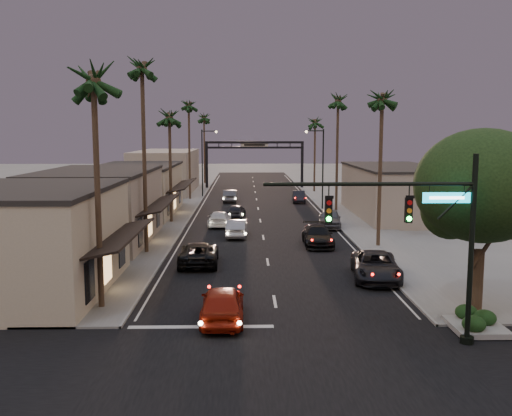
{
  "coord_description": "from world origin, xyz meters",
  "views": [
    {
      "loc": [
        -1.53,
        -18.34,
        8.63
      ],
      "look_at": [
        -0.61,
        27.73,
        2.5
      ],
      "focal_mm": 40.0,
      "sensor_mm": 36.0,
      "label": 1
    }
  ],
  "objects_px": {
    "palm_ra": "(382,94)",
    "curbside_near": "(376,266)",
    "corner_tree": "(484,191)",
    "palm_lb": "(142,63)",
    "oncoming_silver": "(237,228)",
    "palm_la": "(93,72)",
    "palm_lc": "(169,113)",
    "traffic_signal": "(425,222)",
    "streetlight_right": "(320,162)",
    "palm_ld": "(189,102)",
    "curbside_black": "(318,236)",
    "arch": "(254,153)",
    "palm_rb": "(338,97)",
    "palm_far": "(204,115)",
    "streetlight_left": "(204,157)",
    "palm_rc": "(315,119)",
    "oncoming_pickup": "(199,253)",
    "oncoming_red": "(222,304)"
  },
  "relations": [
    {
      "from": "palm_lb",
      "to": "oncoming_silver",
      "type": "distance_m",
      "value": 15.52
    },
    {
      "from": "palm_la",
      "to": "curbside_black",
      "type": "bearing_deg",
      "value": 50.83
    },
    {
      "from": "oncoming_red",
      "to": "palm_ld",
      "type": "bearing_deg",
      "value": -83.16
    },
    {
      "from": "palm_la",
      "to": "palm_ra",
      "type": "height_order",
      "value": "same"
    },
    {
      "from": "palm_la",
      "to": "oncoming_silver",
      "type": "height_order",
      "value": "palm_la"
    },
    {
      "from": "traffic_signal",
      "to": "palm_la",
      "type": "xyz_separation_m",
      "value": [
        -14.29,
        5.0,
        6.36
      ]
    },
    {
      "from": "streetlight_left",
      "to": "palm_ld",
      "type": "height_order",
      "value": "palm_ld"
    },
    {
      "from": "palm_ra",
      "to": "curbside_near",
      "type": "bearing_deg",
      "value": -104.01
    },
    {
      "from": "palm_lc",
      "to": "curbside_near",
      "type": "height_order",
      "value": "palm_lc"
    },
    {
      "from": "palm_rb",
      "to": "palm_rc",
      "type": "height_order",
      "value": "palm_rb"
    },
    {
      "from": "palm_la",
      "to": "palm_rb",
      "type": "distance_m",
      "value": 39.01
    },
    {
      "from": "palm_ld",
      "to": "arch",
      "type": "bearing_deg",
      "value": 60.17
    },
    {
      "from": "traffic_signal",
      "to": "palm_la",
      "type": "height_order",
      "value": "palm_la"
    },
    {
      "from": "palm_rb",
      "to": "curbside_near",
      "type": "xyz_separation_m",
      "value": [
        -2.4,
        -29.62,
        -11.62
      ]
    },
    {
      "from": "palm_far",
      "to": "oncoming_pickup",
      "type": "height_order",
      "value": "palm_far"
    },
    {
      "from": "arch",
      "to": "curbside_near",
      "type": "bearing_deg",
      "value": -83.64
    },
    {
      "from": "palm_rb",
      "to": "palm_far",
      "type": "xyz_separation_m",
      "value": [
        -16.9,
        34.0,
        -0.97
      ]
    },
    {
      "from": "arch",
      "to": "oncoming_silver",
      "type": "bearing_deg",
      "value": -93.02
    },
    {
      "from": "arch",
      "to": "palm_rb",
      "type": "relative_size",
      "value": 1.07
    },
    {
      "from": "curbside_near",
      "to": "curbside_black",
      "type": "bearing_deg",
      "value": 108.95
    },
    {
      "from": "arch",
      "to": "palm_ld",
      "type": "height_order",
      "value": "palm_ld"
    },
    {
      "from": "palm_lb",
      "to": "oncoming_silver",
      "type": "xyz_separation_m",
      "value": [
        6.4,
        6.31,
        -12.65
      ]
    },
    {
      "from": "streetlight_right",
      "to": "streetlight_left",
      "type": "xyz_separation_m",
      "value": [
        -13.84,
        13.0,
        0.0
      ]
    },
    {
      "from": "palm_rc",
      "to": "curbside_black",
      "type": "distance_m",
      "value": 40.9
    },
    {
      "from": "corner_tree",
      "to": "palm_ra",
      "type": "bearing_deg",
      "value": 93.03
    },
    {
      "from": "palm_la",
      "to": "curbside_near",
      "type": "relative_size",
      "value": 2.3
    },
    {
      "from": "traffic_signal",
      "to": "palm_far",
      "type": "bearing_deg",
      "value": 100.7
    },
    {
      "from": "oncoming_red",
      "to": "palm_far",
      "type": "bearing_deg",
      "value": -85.7
    },
    {
      "from": "streetlight_right",
      "to": "oncoming_silver",
      "type": "xyz_separation_m",
      "value": [
        -9.12,
        -16.69,
        -4.59
      ]
    },
    {
      "from": "palm_rc",
      "to": "curbside_black",
      "type": "relative_size",
      "value": 2.29
    },
    {
      "from": "palm_la",
      "to": "palm_far",
      "type": "distance_m",
      "value": 69.0
    },
    {
      "from": "palm_ld",
      "to": "oncoming_pickup",
      "type": "relative_size",
      "value": 2.63
    },
    {
      "from": "palm_ra",
      "to": "palm_lb",
      "type": "bearing_deg",
      "value": -173.37
    },
    {
      "from": "arch",
      "to": "curbside_near",
      "type": "distance_m",
      "value": 56.17
    },
    {
      "from": "palm_la",
      "to": "palm_rb",
      "type": "xyz_separation_m",
      "value": [
        17.2,
        35.0,
        0.97
      ]
    },
    {
      "from": "streetlight_left",
      "to": "palm_rc",
      "type": "height_order",
      "value": "palm_rc"
    },
    {
      "from": "streetlight_right",
      "to": "streetlight_left",
      "type": "distance_m",
      "value": 18.99
    },
    {
      "from": "palm_ra",
      "to": "arch",
      "type": "bearing_deg",
      "value": 100.59
    },
    {
      "from": "palm_la",
      "to": "palm_lc",
      "type": "distance_m",
      "value": 27.02
    },
    {
      "from": "traffic_signal",
      "to": "oncoming_silver",
      "type": "bearing_deg",
      "value": 107.96
    },
    {
      "from": "corner_tree",
      "to": "palm_lb",
      "type": "distance_m",
      "value": 24.36
    },
    {
      "from": "curbside_near",
      "to": "palm_rb",
      "type": "bearing_deg",
      "value": 92.37
    },
    {
      "from": "streetlight_left",
      "to": "arch",
      "type": "bearing_deg",
      "value": 60.03
    },
    {
      "from": "oncoming_silver",
      "to": "curbside_black",
      "type": "distance_m",
      "value": 7.31
    },
    {
      "from": "palm_rb",
      "to": "palm_la",
      "type": "bearing_deg",
      "value": -116.17
    },
    {
      "from": "palm_ld",
      "to": "curbside_black",
      "type": "height_order",
      "value": "palm_ld"
    },
    {
      "from": "oncoming_silver",
      "to": "curbside_black",
      "type": "relative_size",
      "value": 0.84
    },
    {
      "from": "streetlight_left",
      "to": "curbside_black",
      "type": "height_order",
      "value": "streetlight_left"
    },
    {
      "from": "traffic_signal",
      "to": "streetlight_right",
      "type": "xyz_separation_m",
      "value": [
        1.23,
        41.0,
        0.25
      ]
    },
    {
      "from": "palm_ra",
      "to": "oncoming_silver",
      "type": "height_order",
      "value": "palm_ra"
    }
  ]
}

